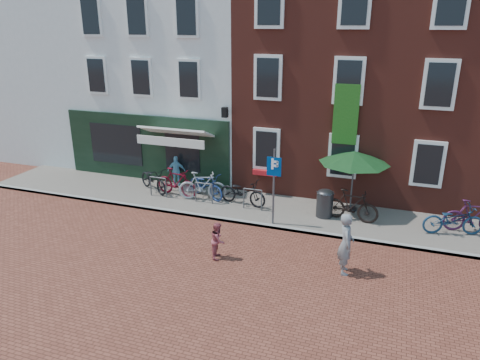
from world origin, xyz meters
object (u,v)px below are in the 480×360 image
(boy, at_px, (218,240))
(cafe_person, at_px, (177,171))
(litter_bin, at_px, (325,202))
(bicycle_2, at_px, (206,185))
(bicycle_1, at_px, (177,182))
(bicycle_6, at_px, (453,220))
(parking_sign, at_px, (274,177))
(woman, at_px, (346,244))
(parasol, at_px, (355,155))
(bicycle_3, at_px, (202,186))
(bicycle_4, at_px, (243,192))
(bicycle_0, at_px, (153,179))
(bicycle_7, at_px, (473,216))
(bicycle_5, at_px, (351,205))

(boy, bearing_deg, cafe_person, 27.10)
(litter_bin, distance_m, bicycle_2, 4.82)
(bicycle_1, relative_size, bicycle_6, 0.97)
(parking_sign, height_order, woman, parking_sign)
(parasol, height_order, woman, parasol)
(bicycle_6, bearing_deg, bicycle_3, 73.95)
(parasol, distance_m, cafe_person, 7.51)
(boy, bearing_deg, parking_sign, -30.99)
(bicycle_4, bearing_deg, bicycle_6, -81.44)
(woman, height_order, bicycle_0, woman)
(litter_bin, height_order, bicycle_7, bicycle_7)
(bicycle_1, height_order, bicycle_5, same)
(woman, distance_m, bicycle_2, 7.09)
(parking_sign, xyz_separation_m, boy, (-0.97, -2.68, -1.25))
(cafe_person, xyz_separation_m, bicycle_2, (1.72, -0.83, -0.14))
(cafe_person, bearing_deg, bicycle_0, 38.98)
(parking_sign, relative_size, parasol, 1.05)
(bicycle_2, height_order, bicycle_6, same)
(cafe_person, height_order, bicycle_6, cafe_person)
(woman, xyz_separation_m, bicycle_7, (3.73, 3.88, -0.24))
(bicycle_1, height_order, bicycle_2, bicycle_1)
(boy, bearing_deg, litter_bin, -44.46)
(woman, relative_size, cafe_person, 1.38)
(bicycle_2, distance_m, bicycle_4, 1.66)
(parking_sign, relative_size, cafe_person, 2.06)
(bicycle_0, relative_size, bicycle_3, 1.03)
(parking_sign, bearing_deg, bicycle_1, 163.55)
(parking_sign, xyz_separation_m, bicycle_4, (-1.57, 1.29, -1.21))
(litter_bin, distance_m, bicycle_6, 4.25)
(cafe_person, bearing_deg, bicycle_4, 146.00)
(litter_bin, bearing_deg, woman, -71.86)
(parasol, distance_m, bicycle_3, 5.96)
(parasol, xyz_separation_m, bicycle_6, (3.43, -0.97, -1.63))
(woman, height_order, bicycle_6, woman)
(parking_sign, bearing_deg, boy, -109.94)
(bicycle_0, distance_m, bicycle_6, 11.41)
(cafe_person, distance_m, bicycle_4, 3.54)
(parasol, height_order, bicycle_5, parasol)
(bicycle_0, height_order, bicycle_4, same)
(boy, height_order, bicycle_4, boy)
(bicycle_1, bearing_deg, litter_bin, -81.23)
(bicycle_7, bearing_deg, bicycle_2, 80.71)
(litter_bin, relative_size, bicycle_2, 0.56)
(bicycle_1, height_order, bicycle_4, bicycle_1)
(parking_sign, xyz_separation_m, bicycle_7, (6.48, 1.59, -1.15))
(boy, bearing_deg, bicycle_4, -2.59)
(bicycle_3, distance_m, bicycle_5, 5.80)
(litter_bin, relative_size, woman, 0.61)
(woman, bearing_deg, bicycle_0, 52.36)
(litter_bin, bearing_deg, bicycle_1, 179.25)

